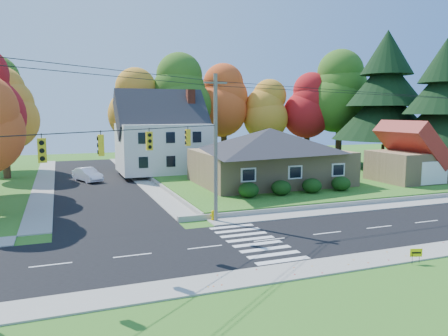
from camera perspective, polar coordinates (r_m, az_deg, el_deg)
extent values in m
plane|color=#3D7923|center=(26.17, 5.96, -9.34)|extent=(120.00, 120.00, 0.00)
cube|color=black|center=(26.17, 5.96, -9.32)|extent=(90.00, 8.00, 0.02)
cube|color=black|center=(49.05, -16.60, -1.71)|extent=(8.00, 44.00, 0.02)
cube|color=#9C9A90|center=(30.55, 1.72, -6.78)|extent=(90.00, 2.00, 0.08)
cube|color=#9C9A90|center=(22.04, 11.94, -12.61)|extent=(90.00, 2.00, 0.08)
cube|color=#3D7923|center=(50.25, 8.47, -0.99)|extent=(30.00, 30.00, 0.50)
cube|color=tan|center=(43.30, 5.96, 0.17)|extent=(14.00, 10.00, 3.20)
pyramid|color=#26262B|center=(43.04, 6.01, 3.74)|extent=(14.60, 10.60, 2.20)
cube|color=silver|center=(51.79, -8.04, 2.66)|extent=(10.00, 8.00, 5.60)
pyramid|color=#26262B|center=(51.62, -8.12, 7.09)|extent=(10.40, 8.40, 2.40)
cube|color=brown|center=(52.54, -4.34, 4.96)|extent=(0.90, 0.90, 9.60)
cube|color=tan|center=(48.19, 23.22, 0.23)|extent=(7.00, 6.00, 3.00)
pyramid|color=maroon|center=(47.98, 23.36, 2.95)|extent=(7.30, 6.30, 1.60)
cube|color=silver|center=(46.10, 25.83, -0.59)|extent=(3.20, 0.10, 2.20)
ellipsoid|color=#163A10|center=(35.78, 3.23, -2.88)|extent=(1.70, 1.70, 1.27)
ellipsoid|color=#163A10|center=(37.09, 7.47, -2.57)|extent=(1.70, 1.70, 1.27)
ellipsoid|color=#163A10|center=(38.58, 11.41, -2.27)|extent=(1.70, 1.70, 1.27)
ellipsoid|color=#163A10|center=(40.24, 15.03, -1.98)|extent=(1.70, 1.70, 1.27)
cylinder|color=#666059|center=(29.37, -1.10, 2.47)|extent=(0.26, 0.26, 10.00)
cube|color=#666059|center=(29.32, -1.12, 11.07)|extent=(1.60, 0.12, 0.12)
cube|color=gold|center=(19.23, -22.67, 2.13)|extent=(0.34, 0.26, 1.00)
cube|color=gold|center=(21.30, -15.76, 2.88)|extent=(0.26, 0.34, 1.00)
cube|color=gold|center=(23.80, -9.73, 3.50)|extent=(0.34, 0.26, 1.00)
cube|color=gold|center=(26.64, -4.74, 3.99)|extent=(0.26, 0.34, 1.00)
cylinder|color=black|center=(22.62, -12.30, 4.89)|extent=(13.02, 10.43, 0.04)
cylinder|color=#3F2A19|center=(57.29, -11.32, 2.94)|extent=(0.80, 0.80, 5.40)
sphere|color=orange|center=(57.13, -11.42, 6.84)|extent=(6.72, 6.72, 6.72)
sphere|color=orange|center=(57.14, -11.47, 8.53)|extent=(5.91, 5.91, 5.91)
sphere|color=orange|center=(57.20, -11.51, 10.21)|extent=(5.11, 5.11, 5.11)
cylinder|color=#3F2A19|center=(57.57, -5.26, 3.52)|extent=(0.86, 0.86, 6.30)
sphere|color=#3A6A1D|center=(57.45, -5.32, 8.06)|extent=(7.84, 7.84, 7.84)
sphere|color=#3A6A1D|center=(57.50, -5.34, 10.01)|extent=(6.90, 6.90, 6.90)
sphere|color=#3A6A1D|center=(57.63, -5.36, 11.96)|extent=(5.96, 5.96, 5.96)
cylinder|color=#3F2A19|center=(60.40, -0.01, 3.52)|extent=(0.83, 0.83, 5.85)
sphere|color=#E1501F|center=(60.26, -0.01, 7.53)|extent=(7.28, 7.28, 7.28)
sphere|color=#E1501F|center=(60.29, -0.01, 9.26)|extent=(6.41, 6.41, 6.41)
sphere|color=#E1501F|center=(60.38, -0.01, 10.99)|extent=(5.53, 5.53, 5.53)
cylinder|color=#3F2A19|center=(61.91, 5.53, 3.16)|extent=(0.77, 0.77, 4.95)
sphere|color=orange|center=(61.75, 5.57, 6.47)|extent=(6.16, 6.16, 6.16)
sphere|color=orange|center=(61.74, 5.59, 7.90)|extent=(5.42, 5.42, 5.42)
sphere|color=orange|center=(61.77, 5.60, 9.33)|extent=(4.68, 4.68, 4.68)
cylinder|color=#3F2A19|center=(63.91, 10.77, 3.40)|extent=(0.80, 0.80, 5.40)
sphere|color=#B1171A|center=(63.77, 10.85, 6.90)|extent=(6.72, 6.72, 6.72)
sphere|color=#B1171A|center=(63.78, 10.89, 8.41)|extent=(5.91, 5.91, 5.91)
sphere|color=#B1171A|center=(63.83, 10.93, 9.92)|extent=(5.11, 5.11, 5.11)
cylinder|color=#3F2A19|center=(64.41, 14.76, 3.92)|extent=(0.89, 0.89, 6.75)
sphere|color=#3A6A1D|center=(64.32, 14.90, 8.26)|extent=(8.40, 8.40, 8.40)
sphere|color=#3A6A1D|center=(64.39, 14.96, 10.13)|extent=(7.39, 7.39, 7.39)
sphere|color=#3A6A1D|center=(64.53, 15.03, 11.99)|extent=(6.38, 6.38, 6.38)
cylinder|color=#3F2A19|center=(58.89, 20.00, 1.52)|extent=(0.40, 0.40, 2.88)
cone|color=black|center=(58.63, 20.24, 6.82)|extent=(12.80, 12.80, 6.72)
cone|color=black|center=(58.74, 20.41, 10.56)|extent=(9.60, 9.60, 6.08)
cone|color=black|center=(59.07, 20.57, 13.97)|extent=(6.40, 6.40, 5.44)
cylinder|color=#3F2A19|center=(53.87, 26.34, 0.50)|extent=(0.40, 0.40, 2.52)
cone|color=black|center=(53.57, 26.64, 5.56)|extent=(11.20, 11.20, 5.88)
cone|color=black|center=(53.62, 26.85, 9.14)|extent=(8.40, 8.40, 5.32)
cone|color=black|center=(53.84, 27.04, 12.41)|extent=(5.60, 5.60, 4.76)
cylinder|color=#3F2A19|center=(54.86, -26.60, 1.58)|extent=(0.80, 0.80, 5.40)
sphere|color=orange|center=(54.66, -26.83, 5.65)|extent=(6.72, 6.72, 6.72)
sphere|color=orange|center=(54.66, -26.94, 7.41)|extent=(5.91, 5.91, 5.91)
sphere|color=orange|center=(54.71, -27.04, 9.17)|extent=(5.11, 5.11, 5.11)
imported|color=silver|center=(49.20, -17.39, -0.84)|extent=(3.14, 4.73, 1.47)
cylinder|color=#ECBF00|center=(30.42, -1.45, -6.82)|extent=(0.34, 0.34, 0.09)
cylinder|color=#ECBF00|center=(30.36, -1.45, -6.31)|extent=(0.22, 0.22, 0.52)
sphere|color=#ECBF00|center=(30.28, -1.45, -5.74)|extent=(0.24, 0.24, 0.24)
cylinder|color=#ECBF00|center=(30.33, -1.45, -6.14)|extent=(0.43, 0.14, 0.11)
cylinder|color=black|center=(23.95, 23.37, -10.89)|extent=(0.02, 0.02, 0.51)
cylinder|color=black|center=(24.26, 24.15, -10.70)|extent=(0.02, 0.02, 0.51)
cube|color=yellow|center=(24.01, 23.81, -10.09)|extent=(0.60, 0.22, 0.41)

